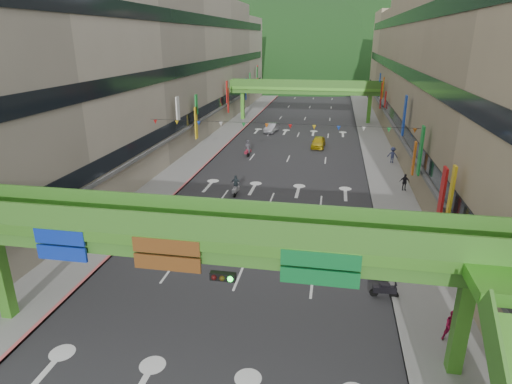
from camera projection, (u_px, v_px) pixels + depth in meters
road_slab at (296, 141)px, 61.47m from camera, size 18.00×140.00×0.02m
sidewalk_left at (222, 137)px, 63.30m from camera, size 4.00×140.00×0.15m
sidewalk_right at (375, 143)px, 59.59m from camera, size 4.00×140.00×0.15m
curb_left at (234, 137)px, 62.98m from camera, size 0.20×140.00×0.18m
curb_right at (361, 143)px, 59.91m from camera, size 0.20×140.00×0.18m
building_row_left at (167, 71)px, 61.45m from camera, size 12.80×95.00×19.00m
building_row_right at (445, 75)px, 55.07m from camera, size 12.80×95.00×19.00m
overpass_near at (225, 254)px, 18.27m from camera, size 28.00×12.27×7.10m
overpass_far at (305, 90)px, 73.51m from camera, size 28.00×2.20×7.10m
hill_left at (284, 76)px, 165.78m from camera, size 168.00×140.00×112.00m
hill_right at (385, 73)px, 177.53m from camera, size 208.00×176.00×128.00m
bunting_string at (278, 126)px, 40.94m from camera, size 26.00×0.36×0.47m
scooter_rider_near at (192, 224)px, 31.45m from camera, size 0.74×1.59×2.21m
scooter_rider_mid at (252, 227)px, 30.70m from camera, size 0.97×1.59×2.11m
scooter_rider_left at (236, 185)px, 39.82m from camera, size 0.97×1.60×1.96m
scooter_rider_far at (248, 148)px, 53.12m from camera, size 0.93×1.57×2.03m
parked_scooter_row at (378, 253)px, 28.21m from camera, size 1.60×9.35×1.08m
car_silver at (271, 128)px, 66.61m from camera, size 2.02×4.37×1.39m
car_yellow at (318, 142)px, 57.33m from camera, size 1.93×4.35×1.45m
pedestrian_red at (452, 329)px, 20.42m from camera, size 0.81×0.64×1.65m
pedestrian_dark at (404, 183)px, 40.87m from camera, size 0.96×0.44×1.61m
pedestrian_blue at (392, 156)px, 49.85m from camera, size 0.99×0.79×1.84m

